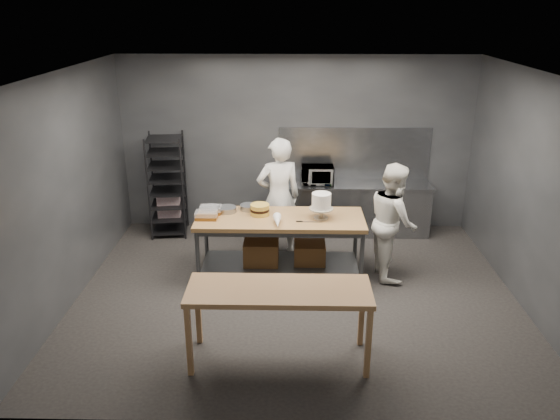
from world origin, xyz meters
name	(u,v)px	position (x,y,z in m)	size (l,w,h in m)	color
ground	(296,293)	(0.00, 0.00, 0.00)	(6.00, 6.00, 0.00)	black
back_wall	(296,144)	(0.00, 2.50, 1.50)	(6.00, 0.04, 3.00)	#4C4F54
work_table	(281,240)	(-0.22, 0.54, 0.57)	(2.40, 0.90, 0.92)	olive
near_counter	(279,295)	(-0.20, -1.48, 0.81)	(2.00, 0.70, 0.90)	brown
back_counter	(353,208)	(1.00, 2.18, 0.45)	(2.60, 0.60, 0.90)	slate
splashback_panel	(354,153)	(1.00, 2.48, 1.35)	(2.60, 0.02, 0.90)	slate
speed_rack	(167,186)	(-2.19, 2.10, 0.86)	(0.67, 0.71, 1.75)	black
chef_behind	(279,198)	(-0.27, 1.30, 0.95)	(0.69, 0.46, 1.90)	white
chef_right	(393,221)	(1.39, 0.62, 0.85)	(0.83, 0.64, 1.70)	white
microwave	(317,175)	(0.36, 2.18, 1.05)	(0.54, 0.37, 0.30)	black
frosted_cake_stand	(321,203)	(0.35, 0.52, 1.16)	(0.34, 0.34, 0.37)	#A99E87
layer_cake	(260,210)	(-0.53, 0.64, 1.00)	(0.27, 0.27, 0.16)	gold
cake_pans	(227,209)	(-1.02, 0.78, 0.96)	(0.83, 0.36, 0.07)	gray
piping_bag	(277,221)	(-0.26, 0.24, 0.98)	(0.12, 0.12, 0.38)	white
offset_spatula	(306,222)	(0.13, 0.37, 0.93)	(0.36, 0.02, 0.02)	slate
pastry_clamshells	(209,212)	(-1.26, 0.57, 0.98)	(0.34, 0.43, 0.11)	brown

